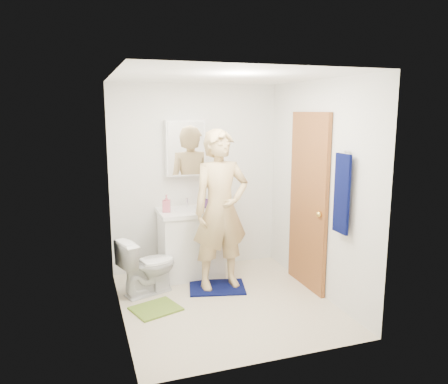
% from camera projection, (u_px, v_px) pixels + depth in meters
% --- Properties ---
extents(floor, '(2.20, 2.40, 0.02)m').
position_uv_depth(floor, '(225.00, 303.00, 4.78)').
color(floor, beige).
rests_on(floor, ground).
extents(ceiling, '(2.20, 2.40, 0.02)m').
position_uv_depth(ceiling, '(226.00, 75.00, 4.33)').
color(ceiling, white).
rests_on(ceiling, ground).
extents(wall_back, '(2.20, 0.02, 2.40)m').
position_uv_depth(wall_back, '(196.00, 178.00, 5.68)').
color(wall_back, silver).
rests_on(wall_back, ground).
extents(wall_front, '(2.20, 0.02, 2.40)m').
position_uv_depth(wall_front, '(275.00, 222.00, 3.43)').
color(wall_front, silver).
rests_on(wall_front, ground).
extents(wall_left, '(0.02, 2.40, 2.40)m').
position_uv_depth(wall_left, '(117.00, 202.00, 4.20)').
color(wall_left, silver).
rests_on(wall_left, ground).
extents(wall_right, '(0.02, 2.40, 2.40)m').
position_uv_depth(wall_right, '(319.00, 189.00, 4.90)').
color(wall_right, silver).
rests_on(wall_right, ground).
extents(vanity_cabinet, '(0.75, 0.55, 0.80)m').
position_uv_depth(vanity_cabinet, '(191.00, 245.00, 5.51)').
color(vanity_cabinet, white).
rests_on(vanity_cabinet, floor).
extents(countertop, '(0.79, 0.59, 0.05)m').
position_uv_depth(countertop, '(190.00, 212.00, 5.43)').
color(countertop, white).
rests_on(countertop, vanity_cabinet).
extents(sink_basin, '(0.40, 0.40, 0.03)m').
position_uv_depth(sink_basin, '(190.00, 211.00, 5.42)').
color(sink_basin, white).
rests_on(sink_basin, countertop).
extents(faucet, '(0.03, 0.03, 0.12)m').
position_uv_depth(faucet, '(187.00, 202.00, 5.58)').
color(faucet, silver).
rests_on(faucet, countertop).
extents(medicine_cabinet, '(0.50, 0.12, 0.70)m').
position_uv_depth(medicine_cabinet, '(185.00, 148.00, 5.49)').
color(medicine_cabinet, white).
rests_on(medicine_cabinet, wall_back).
extents(mirror_panel, '(0.46, 0.01, 0.66)m').
position_uv_depth(mirror_panel, '(186.00, 148.00, 5.44)').
color(mirror_panel, white).
rests_on(mirror_panel, wall_back).
extents(door, '(0.05, 0.80, 2.05)m').
position_uv_depth(door, '(308.00, 202.00, 5.06)').
color(door, '#A45F2D').
rests_on(door, ground).
extents(door_knob, '(0.07, 0.07, 0.07)m').
position_uv_depth(door_knob, '(319.00, 214.00, 4.76)').
color(door_knob, gold).
rests_on(door_knob, door).
extents(towel, '(0.03, 0.24, 0.80)m').
position_uv_depth(towel, '(342.00, 194.00, 4.33)').
color(towel, '#060C3E').
rests_on(towel, wall_right).
extents(towel_hook, '(0.06, 0.02, 0.02)m').
position_uv_depth(towel_hook, '(348.00, 152.00, 4.27)').
color(towel_hook, silver).
rests_on(towel_hook, wall_right).
extents(toilet, '(0.73, 0.56, 0.66)m').
position_uv_depth(toilet, '(148.00, 266.00, 4.96)').
color(toilet, white).
rests_on(toilet, floor).
extents(bath_mat, '(0.73, 0.60, 0.02)m').
position_uv_depth(bath_mat, '(217.00, 287.00, 5.14)').
color(bath_mat, '#060C3E').
rests_on(bath_mat, floor).
extents(green_rug, '(0.57, 0.52, 0.02)m').
position_uv_depth(green_rug, '(156.00, 309.00, 4.59)').
color(green_rug, olive).
rests_on(green_rug, floor).
extents(soap_dispenser, '(0.12, 0.12, 0.21)m').
position_uv_depth(soap_dispenser, '(167.00, 203.00, 5.30)').
color(soap_dispenser, '#C95E71').
rests_on(soap_dispenser, countertop).
extents(toothbrush_cup, '(0.15, 0.15, 0.11)m').
position_uv_depth(toothbrush_cup, '(204.00, 204.00, 5.53)').
color(toothbrush_cup, '#653A81').
rests_on(toothbrush_cup, countertop).
extents(man, '(0.70, 0.49, 1.84)m').
position_uv_depth(man, '(221.00, 210.00, 5.00)').
color(man, tan).
rests_on(man, bath_mat).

